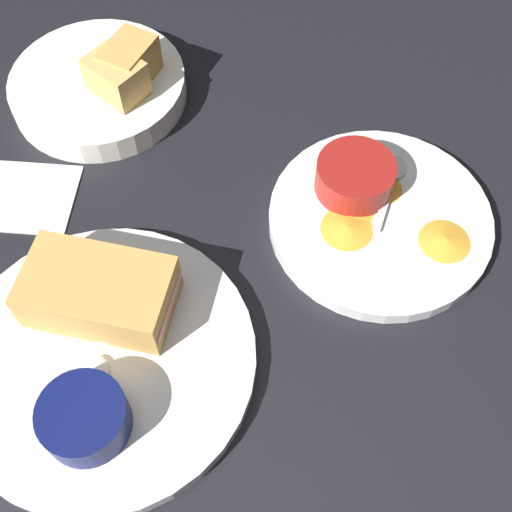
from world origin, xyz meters
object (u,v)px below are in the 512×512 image
(bread_basket_rear, at_px, (103,85))
(spoon_by_dark_ramekin, at_px, (100,359))
(plate_sandwich_main, at_px, (105,360))
(sandwich_half_near, at_px, (99,292))
(ramekin_light_gravy, at_px, (355,176))
(plate_chips_companion, at_px, (380,220))
(ramekin_dark_sauce, at_px, (84,418))
(spoon_by_gravy_ramekin, at_px, (393,177))

(bread_basket_rear, bearing_deg, spoon_by_dark_ramekin, -69.16)
(plate_sandwich_main, distance_m, sandwich_half_near, 0.06)
(ramekin_light_gravy, bearing_deg, plate_chips_companion, -39.81)
(sandwich_half_near, relative_size, spoon_by_dark_ramekin, 1.35)
(ramekin_light_gravy, distance_m, bread_basket_rear, 0.31)
(sandwich_half_near, bearing_deg, plate_sandwich_main, -70.27)
(plate_chips_companion, xyz_separation_m, bread_basket_rear, (-0.33, 0.10, 0.01))
(ramekin_dark_sauce, bearing_deg, plate_chips_companion, 53.15)
(ramekin_light_gravy, bearing_deg, sandwich_half_near, -136.11)
(plate_chips_companion, bearing_deg, ramekin_dark_sauce, -126.85)
(plate_chips_companion, bearing_deg, ramekin_light_gravy, 140.19)
(spoon_by_gravy_ramekin, height_order, bread_basket_rear, bread_basket_rear)
(sandwich_half_near, bearing_deg, plate_chips_companion, 35.04)
(sandwich_half_near, height_order, spoon_by_dark_ramekin, sandwich_half_near)
(plate_chips_companion, bearing_deg, spoon_by_dark_ramekin, -134.99)
(plate_sandwich_main, xyz_separation_m, bread_basket_rear, (-0.12, 0.31, 0.01))
(spoon_by_dark_ramekin, xyz_separation_m, bread_basket_rear, (-0.12, 0.31, 0.00))
(ramekin_dark_sauce, bearing_deg, spoon_by_gravy_ramekin, 56.97)
(spoon_by_gravy_ramekin, relative_size, bread_basket_rear, 0.50)
(plate_sandwich_main, height_order, ramekin_dark_sauce, ramekin_dark_sauce)
(ramekin_light_gravy, height_order, bread_basket_rear, bread_basket_rear)
(sandwich_half_near, bearing_deg, spoon_by_dark_ramekin, -72.27)
(ramekin_dark_sauce, distance_m, plate_chips_companion, 0.34)
(sandwich_half_near, bearing_deg, ramekin_dark_sauce, -75.15)
(plate_sandwich_main, bearing_deg, bread_basket_rear, 111.18)
(spoon_by_dark_ramekin, bearing_deg, bread_basket_rear, 110.84)
(sandwich_half_near, height_order, ramekin_dark_sauce, sandwich_half_near)
(sandwich_half_near, xyz_separation_m, ramekin_dark_sauce, (0.03, -0.11, -0.00))
(spoon_by_gravy_ramekin, bearing_deg, ramekin_dark_sauce, -123.03)
(plate_sandwich_main, bearing_deg, spoon_by_dark_ramekin, -98.10)
(ramekin_dark_sauce, relative_size, spoon_by_gravy_ramekin, 0.73)
(ramekin_dark_sauce, bearing_deg, bread_basket_rear, 109.56)
(plate_chips_companion, relative_size, bread_basket_rear, 1.13)
(spoon_by_dark_ramekin, height_order, ramekin_light_gravy, ramekin_light_gravy)
(sandwich_half_near, height_order, spoon_by_gravy_ramekin, sandwich_half_near)
(plate_sandwich_main, distance_m, plate_chips_companion, 0.30)
(spoon_by_dark_ramekin, bearing_deg, plate_chips_companion, 45.01)
(plate_sandwich_main, relative_size, spoon_by_dark_ramekin, 2.73)
(ramekin_dark_sauce, height_order, plate_chips_companion, ramekin_dark_sauce)
(ramekin_light_gravy, relative_size, spoon_by_gravy_ramekin, 0.80)
(ramekin_dark_sauce, bearing_deg, spoon_by_dark_ramekin, 102.07)
(spoon_by_gravy_ramekin, bearing_deg, bread_basket_rear, 171.86)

